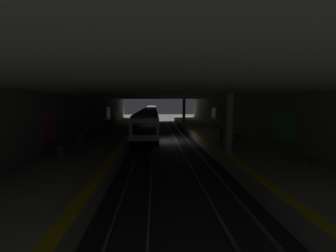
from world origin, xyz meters
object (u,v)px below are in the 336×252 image
at_px(suitcase_rolling, 93,135).
at_px(person_boarding, 105,124).
at_px(bench_left_mid, 218,124).
at_px(person_standing_far, 221,133).
at_px(pillar_far, 184,111).
at_px(metro_train, 150,115).
at_px(bench_right_near, 62,145).
at_px(bench_left_near, 305,154).
at_px(backpack_on_floor, 237,135).
at_px(person_walking_mid, 230,127).
at_px(person_waiting_near, 82,143).
at_px(bench_right_far, 115,120).
at_px(pillar_near, 229,124).
at_px(trash_bin, 60,152).
at_px(bench_right_mid, 81,136).

bearing_deg(suitcase_rolling, person_boarding, 0.90).
relative_size(bench_left_mid, person_standing_far, 1.03).
height_order(pillar_far, person_standing_far, pillar_far).
bearing_deg(metro_train, bench_right_near, 168.49).
distance_m(pillar_far, bench_left_near, 28.38).
bearing_deg(backpack_on_floor, person_walking_mid, -0.11).
xyz_separation_m(bench_left_near, backpack_on_floor, (10.13, 0.58, -0.32)).
relative_size(pillar_far, metro_train, 0.08).
relative_size(person_boarding, suitcase_rolling, 1.82).
height_order(person_waiting_near, person_standing_far, person_standing_far).
xyz_separation_m(person_waiting_near, person_boarding, (13.61, 1.36, 0.14)).
bearing_deg(bench_left_mid, person_boarding, 99.97).
distance_m(bench_right_far, suitcase_rolling, 16.96).
distance_m(pillar_near, person_standing_far, 5.24).
xyz_separation_m(pillar_far, bench_right_far, (-0.64, 12.88, -1.75)).
distance_m(pillar_near, trash_bin, 12.31).
bearing_deg(backpack_on_floor, bench_left_mid, -3.54).
height_order(bench_left_near, person_walking_mid, person_walking_mid).
relative_size(person_waiting_near, person_boarding, 0.88).
relative_size(pillar_far, bench_left_mid, 2.68).
distance_m(bench_right_far, person_standing_far, 24.20).
bearing_deg(bench_left_near, suitcase_rolling, 57.58).
bearing_deg(backpack_on_floor, person_boarding, 67.79).
distance_m(metro_train, trash_bin, 33.75).
bearing_deg(suitcase_rolling, bench_right_near, 174.14).
relative_size(pillar_near, bench_right_mid, 2.68).
distance_m(bench_right_mid, person_boarding, 8.19).
height_order(pillar_near, pillar_far, same).
bearing_deg(bench_left_mid, person_walking_mid, 175.17).
bearing_deg(bench_right_near, backpack_on_floor, -69.75).
bearing_deg(bench_left_near, trash_bin, 83.43).
height_order(person_standing_far, suitcase_rolling, person_standing_far).
relative_size(person_walking_mid, backpack_on_floor, 4.13).
relative_size(bench_right_near, backpack_on_floor, 4.25).
relative_size(person_standing_far, trash_bin, 1.94).
relative_size(metro_train, person_standing_far, 34.17).
relative_size(metro_train, bench_left_near, 33.07).
bearing_deg(metro_train, trash_bin, 170.45).
relative_size(suitcase_rolling, backpack_on_floor, 2.41).
bearing_deg(bench_right_mid, person_boarding, -3.91).
xyz_separation_m(pillar_near, bench_left_near, (-2.55, -4.18, -1.75)).
xyz_separation_m(bench_left_mid, bench_right_far, (7.84, 17.07, 0.00)).
bearing_deg(person_waiting_near, metro_train, -7.83).
bearing_deg(metro_train, suitcase_rolling, 167.07).
bearing_deg(pillar_near, metro_train, 11.36).
height_order(person_walking_mid, person_standing_far, person_walking_mid).
relative_size(bench_left_near, bench_right_near, 1.00).
bearing_deg(bench_left_near, person_walking_mid, 2.60).
bearing_deg(metro_train, person_boarding, 162.68).
height_order(bench_left_mid, bench_right_mid, same).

